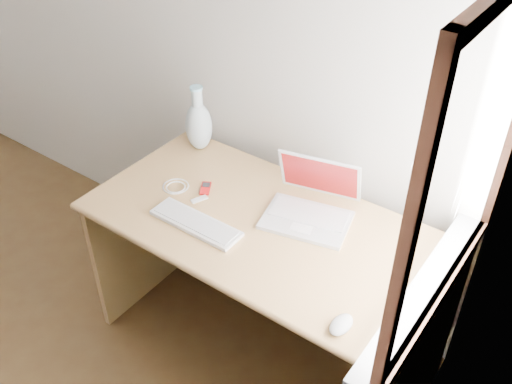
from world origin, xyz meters
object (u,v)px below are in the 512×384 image
Objects in this scene: desk at (277,252)px; external_keyboard at (196,223)px; vase at (199,124)px; laptop at (313,206)px.

external_keyboard is (-0.22, -0.26, 0.23)m from desk.
laptop is at bearing -10.17° from vase.
laptop is at bearing 42.45° from external_keyboard.
external_keyboard is at bearing -51.37° from vase.
vase reaches higher than external_keyboard.
desk is at bearing -168.67° from laptop.
laptop reaches higher than external_keyboard.
desk is 0.41m from external_keyboard.
vase reaches higher than laptop.
external_keyboard is (-0.34, -0.32, -0.04)m from laptop.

